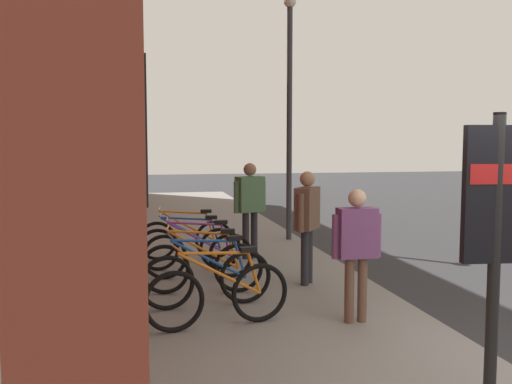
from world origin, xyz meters
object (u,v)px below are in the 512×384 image
(bicycle_nearest_sign, at_px, (190,247))
(street_lamp, at_px, (289,97))
(bicycle_leaning_wall, at_px, (219,295))
(bicycle_mid_rack, at_px, (202,267))
(pedestrian_by_facade, at_px, (357,241))
(bicycle_beside_lamp, at_px, (208,278))
(bicycle_far_end, at_px, (198,254))
(pedestrian_crossing_street, at_px, (307,216))
(bicycle_under_window, at_px, (186,239))
(pedestrian_near_bus, at_px, (250,200))
(transit_info_sign, at_px, (496,213))

(bicycle_nearest_sign, xyz_separation_m, street_lamp, (2.60, -2.43, 2.77))
(bicycle_leaning_wall, relative_size, bicycle_mid_rack, 0.99)
(bicycle_leaning_wall, height_order, pedestrian_by_facade, pedestrian_by_facade)
(bicycle_leaning_wall, bearing_deg, bicycle_beside_lamp, 2.19)
(bicycle_far_end, relative_size, pedestrian_by_facade, 1.10)
(bicycle_far_end, bearing_deg, pedestrian_crossing_street, -113.40)
(bicycle_leaning_wall, xyz_separation_m, pedestrian_crossing_street, (1.72, -1.59, 0.67))
(bicycle_beside_lamp, distance_m, bicycle_far_end, 1.57)
(bicycle_under_window, bearing_deg, bicycle_mid_rack, -179.05)
(street_lamp, bearing_deg, pedestrian_by_facade, 172.95)
(bicycle_under_window, height_order, pedestrian_near_bus, pedestrian_near_bus)
(bicycle_mid_rack, distance_m, bicycle_far_end, 0.90)
(pedestrian_crossing_street, bearing_deg, bicycle_mid_rack, 97.33)
(bicycle_far_end, bearing_deg, bicycle_leaning_wall, 179.92)
(bicycle_leaning_wall, height_order, bicycle_beside_lamp, same)
(transit_info_sign, bearing_deg, pedestrian_crossing_street, 4.29)
(bicycle_beside_lamp, distance_m, transit_info_sign, 3.97)
(bicycle_under_window, height_order, pedestrian_by_facade, pedestrian_by_facade)
(bicycle_nearest_sign, bearing_deg, pedestrian_crossing_street, -127.80)
(bicycle_far_end, bearing_deg, transit_info_sign, -158.50)
(bicycle_far_end, distance_m, pedestrian_by_facade, 3.10)
(bicycle_leaning_wall, relative_size, street_lamp, 0.33)
(bicycle_beside_lamp, height_order, pedestrian_near_bus, pedestrian_near_bus)
(bicycle_beside_lamp, height_order, bicycle_far_end, same)
(bicycle_beside_lamp, relative_size, transit_info_sign, 0.74)
(bicycle_mid_rack, xyz_separation_m, transit_info_sign, (-3.93, -1.93, 1.21))
(bicycle_mid_rack, distance_m, bicycle_under_window, 2.37)
(bicycle_far_end, bearing_deg, pedestrian_by_facade, -147.41)
(bicycle_beside_lamp, height_order, bicycle_under_window, same)
(bicycle_far_end, bearing_deg, street_lamp, -36.23)
(pedestrian_near_bus, bearing_deg, bicycle_mid_rack, 153.32)
(pedestrian_by_facade, bearing_deg, pedestrian_crossing_street, 1.45)
(bicycle_beside_lamp, xyz_separation_m, bicycle_mid_rack, (0.67, -0.00, 0.00))
(bicycle_beside_lamp, xyz_separation_m, bicycle_under_window, (3.05, 0.04, 0.00))
(bicycle_leaning_wall, distance_m, pedestrian_crossing_street, 2.44)
(bicycle_far_end, height_order, transit_info_sign, transit_info_sign)
(bicycle_leaning_wall, relative_size, bicycle_beside_lamp, 0.99)
(bicycle_far_end, distance_m, pedestrian_crossing_street, 1.86)
(bicycle_leaning_wall, xyz_separation_m, street_lamp, (5.62, -2.35, 2.77))
(bicycle_nearest_sign, height_order, bicycle_under_window, same)
(bicycle_nearest_sign, distance_m, bicycle_under_window, 0.87)
(bicycle_under_window, relative_size, street_lamp, 0.33)
(pedestrian_near_bus, xyz_separation_m, pedestrian_crossing_street, (-2.06, -0.48, -0.03))
(bicycle_beside_lamp, distance_m, bicycle_mid_rack, 0.67)
(bicycle_mid_rack, distance_m, transit_info_sign, 4.54)
(bicycle_under_window, bearing_deg, bicycle_nearest_sign, 179.29)
(bicycle_under_window, xyz_separation_m, transit_info_sign, (-6.30, -1.97, 1.21))
(bicycle_under_window, xyz_separation_m, pedestrian_near_bus, (-0.11, -1.18, 0.70))
(bicycle_mid_rack, distance_m, bicycle_nearest_sign, 1.51)
(bicycle_mid_rack, distance_m, pedestrian_by_facade, 2.43)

